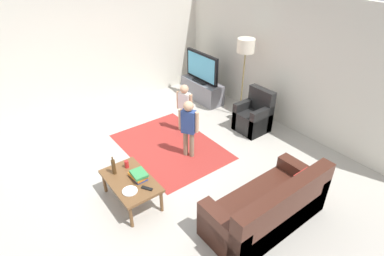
# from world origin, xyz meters

# --- Properties ---
(ground) EXTENTS (7.80, 7.80, 0.00)m
(ground) POSITION_xyz_m (0.00, 0.00, 0.00)
(ground) COLOR #B2ADA3
(wall_back) EXTENTS (6.00, 0.12, 2.70)m
(wall_back) POSITION_xyz_m (0.00, 3.00, 1.35)
(wall_back) COLOR silver
(wall_back) RESTS_ON ground
(wall_left) EXTENTS (0.12, 6.00, 2.70)m
(wall_left) POSITION_xyz_m (-3.00, 0.00, 1.35)
(wall_left) COLOR silver
(wall_left) RESTS_ON ground
(area_rug) EXTENTS (2.20, 1.60, 0.01)m
(area_rug) POSITION_xyz_m (-0.54, 0.48, 0.00)
(area_rug) COLOR #9E2D28
(area_rug) RESTS_ON ground
(tv_stand) EXTENTS (1.20, 0.44, 0.50)m
(tv_stand) POSITION_xyz_m (-1.81, 2.30, 0.24)
(tv_stand) COLOR slate
(tv_stand) RESTS_ON ground
(tv) EXTENTS (1.10, 0.28, 0.71)m
(tv) POSITION_xyz_m (-1.81, 2.28, 0.85)
(tv) COLOR black
(tv) RESTS_ON tv_stand
(couch) EXTENTS (0.80, 1.80, 0.86)m
(couch) POSITION_xyz_m (1.92, 0.50, 0.29)
(couch) COLOR #472319
(couch) RESTS_ON ground
(armchair) EXTENTS (0.60, 0.60, 0.90)m
(armchair) POSITION_xyz_m (-0.02, 2.26, 0.30)
(armchair) COLOR black
(armchair) RESTS_ON ground
(floor_lamp) EXTENTS (0.36, 0.36, 1.78)m
(floor_lamp) POSITION_xyz_m (-0.61, 2.45, 1.54)
(floor_lamp) COLOR #262626
(floor_lamp) RESTS_ON ground
(child_near_tv) EXTENTS (0.33, 0.21, 1.07)m
(child_near_tv) POSITION_xyz_m (-0.83, 1.04, 0.64)
(child_near_tv) COLOR #33598C
(child_near_tv) RESTS_ON ground
(child_center) EXTENTS (0.33, 0.24, 1.13)m
(child_center) POSITION_xyz_m (-0.10, 0.60, 0.68)
(child_center) COLOR gray
(child_center) RESTS_ON ground
(coffee_table) EXTENTS (1.00, 0.60, 0.42)m
(coffee_table) POSITION_xyz_m (0.33, -0.81, 0.37)
(coffee_table) COLOR brown
(coffee_table) RESTS_ON ground
(book_stack) EXTENTS (0.30, 0.22, 0.11)m
(book_stack) POSITION_xyz_m (0.37, -0.69, 0.48)
(book_stack) COLOR #334CA5
(book_stack) RESTS_ON coffee_table
(bottle) EXTENTS (0.06, 0.06, 0.31)m
(bottle) POSITION_xyz_m (0.05, -0.93, 0.55)
(bottle) COLOR #4C3319
(bottle) RESTS_ON coffee_table
(tv_remote) EXTENTS (0.17, 0.13, 0.02)m
(tv_remote) POSITION_xyz_m (0.65, -0.71, 0.43)
(tv_remote) COLOR black
(tv_remote) RESTS_ON coffee_table
(soda_can) EXTENTS (0.07, 0.07, 0.12)m
(soda_can) POSITION_xyz_m (0.03, -0.71, 0.48)
(soda_can) COLOR red
(soda_can) RESTS_ON coffee_table
(plate) EXTENTS (0.22, 0.22, 0.02)m
(plate) POSITION_xyz_m (0.55, -0.93, 0.43)
(plate) COLOR white
(plate) RESTS_ON coffee_table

